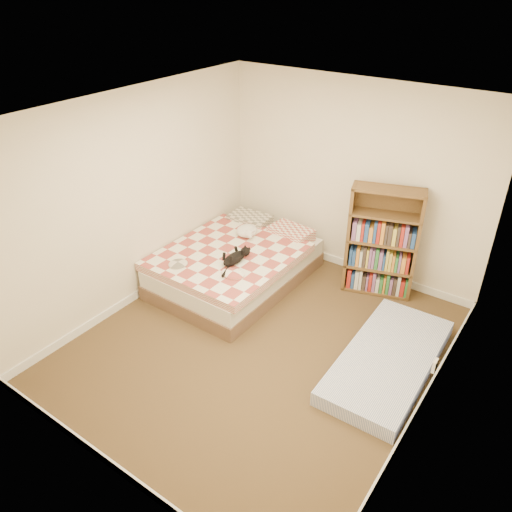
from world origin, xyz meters
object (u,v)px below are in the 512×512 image
Objects in this scene: bed at (238,263)px; bookshelf at (381,254)px; white_dog at (247,231)px; floor_mattress at (388,360)px; black_cat at (236,257)px.

bookshelf reaches higher than bed.
white_dog is (-1.65, -0.53, 0.04)m from bookshelf.
bed is at bearing 168.16° from floor_mattress.
bed is at bearing -83.01° from white_dog.
bookshelf is at bearing 116.77° from floor_mattress.
bookshelf is 1.73m from white_dog.
white_dog is (-2.32, 0.73, 0.48)m from floor_mattress.
bookshelf is 1.78m from black_cat.
floor_mattress is at bearing -23.94° from white_dog.
white_dog is at bearing 120.72° from black_cat.
floor_mattress is at bearing -79.86° from bookshelf.
bed is 1.81m from bookshelf.
bed is 0.48m from black_cat.
bookshelf is at bearing 28.58° from bed.
bookshelf is (1.57, 0.84, 0.27)m from bed.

